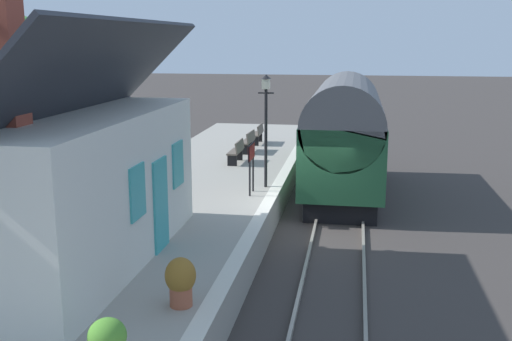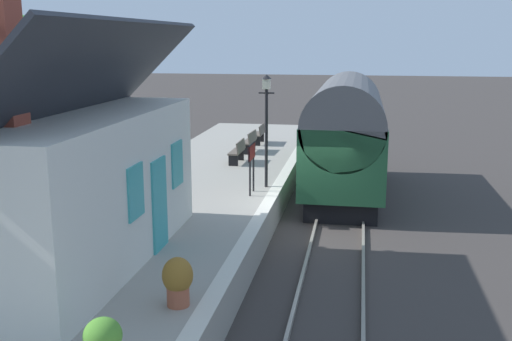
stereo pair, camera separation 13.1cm
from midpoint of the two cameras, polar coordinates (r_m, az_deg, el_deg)
name	(u,v)px [view 2 (the right image)]	position (r m, az deg, el deg)	size (l,w,h in m)	color
ground_plane	(309,231)	(18.23, 5.21, -5.75)	(160.00, 160.00, 0.00)	#383330
platform	(187,210)	(18.75, -6.34, -3.75)	(32.00, 5.53, 0.94)	gray
platform_edge_coping	(270,199)	(18.08, 1.53, -2.71)	(32.00, 0.36, 0.02)	beige
rail_near	(363,232)	(18.16, 10.34, -5.74)	(52.00, 0.08, 0.14)	gray
rail_far	(315,229)	(18.19, 5.78, -5.56)	(52.00, 0.08, 0.14)	gray
train	(345,136)	(22.09, 8.64, 3.28)	(8.29, 2.73, 4.32)	black
station_building	(60,181)	(13.42, -17.78, -0.99)	(7.89, 3.88, 6.07)	silver
bench_mid_platform	(250,141)	(25.48, -0.45, 2.81)	(1.42, 0.50, 0.88)	brown
bench_by_lamp	(260,133)	(27.55, 0.48, 3.53)	(1.40, 0.44, 0.88)	brown
bench_near_building	(238,151)	(23.23, -1.56, 1.86)	(1.40, 0.44, 0.88)	brown
planter_under_sign	(178,280)	(11.03, -7.09, -10.25)	(0.56, 0.56, 0.91)	#9E5138
lamp_post_platform	(266,109)	(19.13, 1.20, 5.84)	(0.32, 0.50, 3.62)	black
station_sign_board	(252,156)	(18.48, -0.21, 1.38)	(0.96, 0.06, 1.57)	black
tree_behind_building	(18,57)	(32.89, -21.53, 9.99)	(4.11, 4.26, 6.85)	#4C3828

